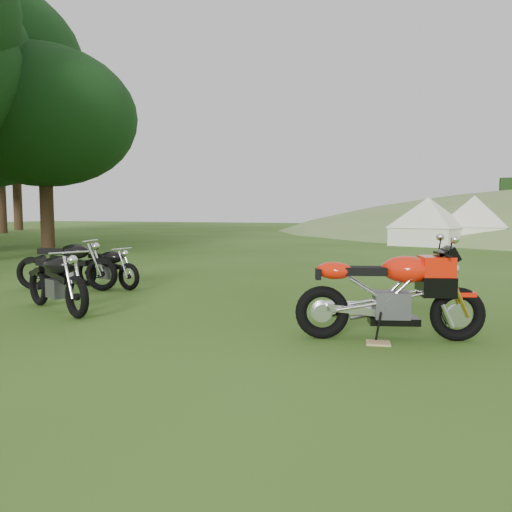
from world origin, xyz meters
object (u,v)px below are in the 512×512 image
at_px(plywood_board, 378,343).
at_px(vintage_moto_a, 56,279).
at_px(sport_motorcycle, 390,287).
at_px(tent_left, 428,220).
at_px(vintage_moto_c, 66,263).
at_px(tent_mid, 474,219).
at_px(vintage_moto_b, 107,266).

relative_size(plywood_board, vintage_moto_a, 0.14).
height_order(sport_motorcycle, tent_left, tent_left).
distance_m(plywood_board, vintage_moto_c, 6.59).
bearing_deg(sport_motorcycle, vintage_moto_a, 164.43).
bearing_deg(tent_left, plywood_board, -72.71).
xyz_separation_m(tent_left, tent_mid, (2.01, 1.43, 0.03)).
xyz_separation_m(vintage_moto_a, tent_mid, (6.85, 19.73, 0.70)).
bearing_deg(sport_motorcycle, tent_mid, 67.87).
bearing_deg(tent_left, vintage_moto_c, -93.52).
height_order(sport_motorcycle, vintage_moto_a, sport_motorcycle).
xyz_separation_m(vintage_moto_c, tent_left, (6.20, 16.54, 0.65)).
bearing_deg(vintage_moto_c, vintage_moto_b, 29.55).
height_order(vintage_moto_c, tent_mid, tent_mid).
bearing_deg(vintage_moto_a, plywood_board, 23.05).
relative_size(plywood_board, tent_mid, 0.10).
bearing_deg(tent_mid, vintage_moto_c, -108.97).
bearing_deg(sport_motorcycle, vintage_moto_b, 142.65).
xyz_separation_m(plywood_board, vintage_moto_b, (-5.72, 2.43, 0.44)).
bearing_deg(plywood_board, sport_motorcycle, 69.91).
relative_size(vintage_moto_c, tent_left, 0.75).
xyz_separation_m(vintage_moto_a, tent_left, (4.83, 18.30, 0.66)).
bearing_deg(plywood_board, vintage_moto_b, 156.94).
bearing_deg(vintage_moto_b, vintage_moto_a, -60.19).
height_order(sport_motorcycle, vintage_moto_b, sport_motorcycle).
xyz_separation_m(plywood_board, tent_left, (-0.08, 18.45, 1.17)).
bearing_deg(plywood_board, tent_mid, 84.45).
relative_size(tent_left, tent_mid, 0.97).
bearing_deg(tent_left, sport_motorcycle, -72.42).
distance_m(vintage_moto_b, tent_mid, 19.07).
xyz_separation_m(vintage_moto_c, tent_mid, (8.22, 17.98, 0.68)).
relative_size(sport_motorcycle, vintage_moto_b, 1.27).
bearing_deg(tent_mid, plywood_board, -89.96).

